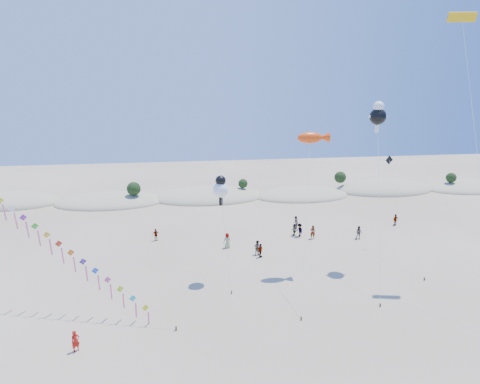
% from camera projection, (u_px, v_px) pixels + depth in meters
% --- Properties ---
extents(dune_ridge, '(145.30, 11.49, 5.57)m').
position_uv_depth(dune_ridge, '(214.00, 197.00, 68.14)').
color(dune_ridge, tan).
rests_on(dune_ridge, ground).
extents(kite_train, '(23.65, 11.33, 15.86)m').
position_uv_depth(kite_train, '(19.00, 216.00, 33.05)').
color(kite_train, '#3F2D1E').
rests_on(kite_train, ground).
extents(fish_kite, '(5.15, 10.22, 14.10)m').
position_uv_depth(fish_kite, '(313.00, 138.00, 38.69)').
color(fish_kite, '#3F2D1E').
rests_on(fish_kite, ground).
extents(cartoon_kite_low, '(1.47, 4.36, 10.31)m').
position_uv_depth(cartoon_kite_low, '(221.00, 188.00, 37.59)').
color(cartoon_kite_low, '#3F2D1E').
rests_on(cartoon_kite_low, ground).
extents(cartoon_kite_high, '(3.99, 9.99, 16.95)m').
position_uv_depth(cartoon_kite_high, '(378.00, 115.00, 39.58)').
color(cartoon_kite_high, '#3F2D1E').
rests_on(cartoon_kite_high, ground).
extents(parafoil_kite, '(3.18, 12.19, 24.67)m').
position_uv_depth(parafoil_kite, '(463.00, 22.00, 35.08)').
color(parafoil_kite, '#3F2D1E').
rests_on(parafoil_kite, ground).
extents(dark_kite, '(1.23, 10.22, 10.66)m').
position_uv_depth(dark_kite, '(397.00, 186.00, 44.45)').
color(dark_kite, '#3F2D1E').
rests_on(dark_kite, ground).
extents(flyer_foreground, '(0.70, 0.65, 1.61)m').
position_uv_depth(flyer_foreground, '(75.00, 341.00, 28.47)').
color(flyer_foreground, '#B1130E').
rests_on(flyer_foreground, ground).
extents(beachgoers, '(32.92, 9.28, 1.79)m').
position_uv_depth(beachgoers, '(290.00, 233.00, 49.38)').
color(beachgoers, slate).
rests_on(beachgoers, ground).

